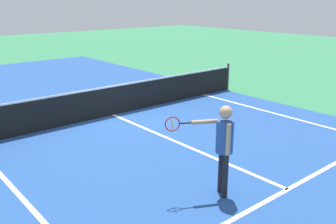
% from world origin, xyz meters
% --- Properties ---
extents(ground_plane, '(60.00, 60.00, 0.00)m').
position_xyz_m(ground_plane, '(0.00, 0.00, 0.00)').
color(ground_plane, '#337F51').
extents(court_surface_inbounds, '(10.62, 24.40, 0.00)m').
position_xyz_m(court_surface_inbounds, '(0.00, 0.00, 0.00)').
color(court_surface_inbounds, '#234C93').
rests_on(court_surface_inbounds, ground_plane).
extents(line_service_near, '(8.22, 0.10, 0.01)m').
position_xyz_m(line_service_near, '(0.00, -6.40, 0.00)').
color(line_service_near, white).
rests_on(line_service_near, ground_plane).
extents(line_center_service, '(0.10, 6.40, 0.01)m').
position_xyz_m(line_center_service, '(0.00, -3.20, 0.00)').
color(line_center_service, white).
rests_on(line_center_service, ground_plane).
extents(net, '(11.04, 0.09, 1.07)m').
position_xyz_m(net, '(0.00, 0.00, 0.49)').
color(net, '#33383D').
rests_on(net, ground_plane).
extents(player_near, '(1.04, 0.89, 1.75)m').
position_xyz_m(player_near, '(-1.14, -5.68, 1.10)').
color(player_near, black).
rests_on(player_near, ground_plane).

